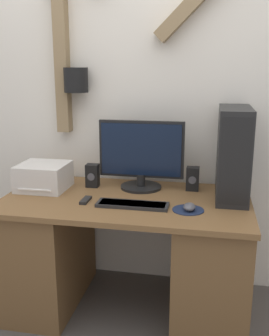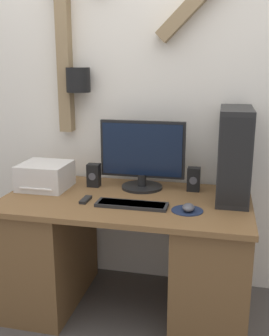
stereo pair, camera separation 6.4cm
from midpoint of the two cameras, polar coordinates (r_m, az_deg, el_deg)
wall_back at (r=2.56m, az=1.67°, el=12.96°), size 6.40×0.20×2.75m
desk at (r=2.39m, az=-0.44°, el=-12.14°), size 1.41×0.76×0.71m
monitor at (r=2.39m, az=1.89°, el=1.94°), size 0.52×0.25×0.42m
keyboard at (r=2.12m, az=0.47°, el=-5.31°), size 0.39×0.12×0.02m
mousepad at (r=2.08m, az=8.53°, el=-6.12°), size 0.17×0.17×0.00m
mouse at (r=2.06m, az=8.72°, el=-5.68°), size 0.06×0.09×0.04m
computer_tower at (r=2.27m, az=15.03°, el=1.99°), size 0.17×0.45×0.51m
printer at (r=2.47m, az=-12.11°, el=-1.12°), size 0.29×0.28×0.16m
speaker_left at (r=2.46m, az=-5.19°, el=-1.05°), size 0.08×0.07×0.14m
speaker_right at (r=2.40m, az=9.33°, el=-1.62°), size 0.08×0.07×0.14m
remote_control at (r=2.21m, az=-6.30°, el=-4.60°), size 0.04×0.12×0.02m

